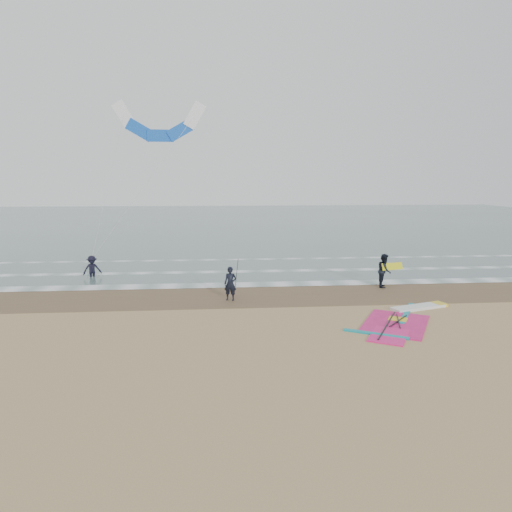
{
  "coord_description": "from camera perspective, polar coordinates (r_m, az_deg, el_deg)",
  "views": [
    {
      "loc": [
        -3.51,
        -16.85,
        5.87
      ],
      "look_at": [
        -1.68,
        5.0,
        2.2
      ],
      "focal_mm": 32.0,
      "sensor_mm": 36.0,
      "label": 1
    }
  ],
  "objects": [
    {
      "name": "held_pole",
      "position": [
        22.35,
        -2.46,
        -2.48
      ],
      "size": [
        0.17,
        0.86,
        1.82
      ],
      "color": "black",
      "rests_on": "ground"
    },
    {
      "name": "ground",
      "position": [
        18.18,
        6.69,
        -9.4
      ],
      "size": [
        120.0,
        120.0,
        0.0
      ],
      "primitive_type": "plane",
      "color": "tan",
      "rests_on": "ground"
    },
    {
      "name": "person_standing",
      "position": [
        22.42,
        -3.22,
        -3.47
      ],
      "size": [
        0.69,
        0.54,
        1.68
      ],
      "primitive_type": "imported",
      "rotation": [
        0.0,
        0.0,
        -0.25
      ],
      "color": "black",
      "rests_on": "ground"
    },
    {
      "name": "sea_water",
      "position": [
        65.21,
        -1.69,
        4.35
      ],
      "size": [
        120.0,
        80.0,
        0.02
      ],
      "primitive_type": "cube",
      "color": "#47605E",
      "rests_on": "ground"
    },
    {
      "name": "surf_kite",
      "position": [
        32.6,
        -11.94,
        15.66
      ],
      "size": [
        7.02,
        4.34,
        10.04
      ],
      "color": "white",
      "rests_on": "ground"
    },
    {
      "name": "wet_sand_band",
      "position": [
        23.85,
        3.84,
        -4.76
      ],
      "size": [
        120.0,
        5.0,
        0.01
      ],
      "primitive_type": "cube",
      "color": "brown",
      "rests_on": "ground"
    },
    {
      "name": "person_wading",
      "position": [
        29.43,
        -19.83,
        -0.91
      ],
      "size": [
        1.25,
        1.04,
        1.68
      ],
      "primitive_type": "imported",
      "rotation": [
        0.0,
        0.0,
        0.45
      ],
      "color": "black",
      "rests_on": "ground"
    },
    {
      "name": "carried_kiteboard",
      "position": [
        26.14,
        16.67,
        -1.25
      ],
      "size": [
        1.3,
        0.51,
        0.39
      ],
      "color": "yellow",
      "rests_on": "ground"
    },
    {
      "name": "person_walking",
      "position": [
        26.13,
        15.74,
        -1.76
      ],
      "size": [
        0.97,
        1.09,
        1.86
      ],
      "primitive_type": "imported",
      "rotation": [
        0.0,
        0.0,
        1.23
      ],
      "color": "black",
      "rests_on": "ground"
    },
    {
      "name": "foam_waterline",
      "position": [
        28.13,
        2.49,
        -2.49
      ],
      "size": [
        120.0,
        9.15,
        0.02
      ],
      "color": "white",
      "rests_on": "ground"
    },
    {
      "name": "windsurf_rig",
      "position": [
        20.5,
        17.95,
        -7.5
      ],
      "size": [
        5.84,
        5.53,
        0.14
      ],
      "color": "white",
      "rests_on": "ground"
    }
  ]
}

